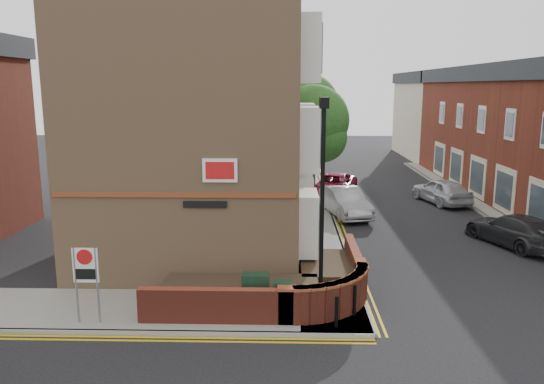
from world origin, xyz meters
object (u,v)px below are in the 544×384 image
(zone_sign, at_px, (86,271))
(silver_car_near, at_px, (345,202))
(lamppost, at_px, (322,208))
(utility_cabinet_large, at_px, (256,293))

(zone_sign, height_order, silver_car_near, zone_sign)
(lamppost, bearing_deg, utility_cabinet_large, 176.99)
(lamppost, relative_size, utility_cabinet_large, 5.25)
(utility_cabinet_large, height_order, zone_sign, zone_sign)
(utility_cabinet_large, distance_m, silver_car_near, 13.14)
(utility_cabinet_large, xyz_separation_m, silver_car_near, (4.00, 12.52, 0.02))
(lamppost, xyz_separation_m, silver_car_near, (2.10, 12.62, -2.60))
(utility_cabinet_large, bearing_deg, lamppost, -3.01)
(silver_car_near, bearing_deg, lamppost, -112.27)
(utility_cabinet_large, height_order, silver_car_near, silver_car_near)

